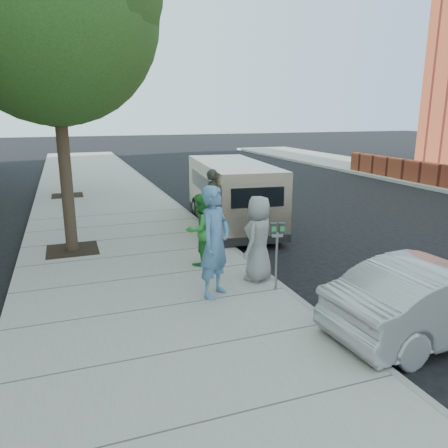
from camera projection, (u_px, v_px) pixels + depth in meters
The scene contains 12 objects.
ground at pixel (191, 278), 9.22m from camera, with size 120.00×120.00×0.00m, color black.
sidewalk at pixel (143, 280), 8.86m from camera, with size 5.00×60.00×0.15m, color gray.
curb_face at pixel (253, 266), 9.68m from camera, with size 0.12×60.00×0.16m, color gray.
tree_near at pixel (53, 8), 9.27m from camera, with size 4.62×4.60×7.53m.
tree_far at pixel (57, 71), 16.35m from camera, with size 3.92×3.80×6.49m.
parking_meter at pixel (277, 242), 8.02m from camera, with size 0.28×0.16×1.29m.
van at pixel (232, 193), 13.02m from camera, with size 2.32×5.46×1.97m.
sedan at pixel (439, 298), 6.71m from camera, with size 1.30×3.73×1.23m, color #A4A5AB.
person_officer at pixel (215, 242), 7.73m from camera, with size 0.74×0.48×2.02m, color #4F7DA9.
person_green_shirt at pixel (200, 229), 9.42m from camera, with size 0.76×0.60×1.57m, color green.
person_gray_shirt at pixel (259, 238), 8.54m from camera, with size 0.82×0.54×1.69m, color gray.
person_striped_polo at pixel (214, 205), 11.18m from camera, with size 1.09×0.46×1.87m, color slate.
Camera 1 is at (-2.31, -8.36, 3.39)m, focal length 35.00 mm.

